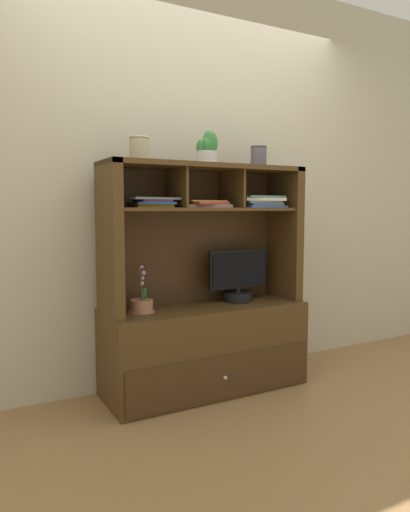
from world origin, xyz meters
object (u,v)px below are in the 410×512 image
object	(u,v)px
tv_monitor	(238,280)
potted_succulent	(207,150)
magazine_stack_left	(152,202)
media_console	(205,323)
magazine_stack_centre	(260,202)
accent_vase	(139,149)
ceramic_vase	(259,157)
potted_orchid	(142,305)
magazine_stack_right	(204,204)

from	to	relation	value
tv_monitor	potted_succulent	world-z (taller)	potted_succulent
magazine_stack_left	media_console	bearing A→B (deg)	5.04
magazine_stack_centre	accent_vase	xyz separation A→B (m)	(-0.82, 0.07, 0.31)
tv_monitor	ceramic_vase	bearing A→B (deg)	3.85
media_console	tv_monitor	bearing A→B (deg)	2.52
potted_orchid	accent_vase	world-z (taller)	accent_vase
media_console	accent_vase	xyz separation A→B (m)	(-0.43, 0.02, 1.10)
magazine_stack_right	ceramic_vase	distance (m)	0.54
tv_monitor	potted_succulent	xyz separation A→B (m)	(-0.26, -0.04, 0.84)
media_console	potted_orchid	world-z (taller)	media_console
tv_monitor	magazine_stack_centre	distance (m)	0.54
magazine_stack_left	ceramic_vase	size ratio (longest dim) A/B	2.12
media_console	potted_succulent	size ratio (longest dim) A/B	6.86
magazine_stack_left	tv_monitor	bearing A→B (deg)	3.99
tv_monitor	magazine_stack_left	distance (m)	0.82
magazine_stack_centre	potted_succulent	world-z (taller)	potted_succulent
media_console	accent_vase	size ratio (longest dim) A/B	9.79
media_console	magazine_stack_centre	size ratio (longest dim) A/B	4.52
potted_succulent	tv_monitor	bearing A→B (deg)	8.85
media_console	magazine_stack_centre	world-z (taller)	media_console
media_console	magazine_stack_right	world-z (taller)	media_console
magazine_stack_left	accent_vase	distance (m)	0.32
magazine_stack_left	magazine_stack_centre	size ratio (longest dim) A/B	0.97
accent_vase	ceramic_vase	bearing A→B (deg)	0.09
ceramic_vase	accent_vase	bearing A→B (deg)	-179.91
magazine_stack_left	potted_succulent	distance (m)	0.49
potted_succulent	magazine_stack_centre	bearing A→B (deg)	-2.84
potted_succulent	accent_vase	world-z (taller)	potted_succulent
potted_orchid	magazine_stack_left	size ratio (longest dim) A/B	0.90
magazine_stack_left	potted_orchid	bearing A→B (deg)	149.33
accent_vase	tv_monitor	bearing A→B (deg)	-0.80
ceramic_vase	potted_orchid	bearing A→B (deg)	-178.82
tv_monitor	magazine_stack_left	bearing A→B (deg)	-176.01
tv_monitor	media_console	bearing A→B (deg)	-177.48
magazine_stack_right	accent_vase	world-z (taller)	accent_vase
tv_monitor	ceramic_vase	world-z (taller)	ceramic_vase
potted_orchid	accent_vase	xyz separation A→B (m)	(0.00, 0.02, 0.93)
potted_orchid	magazine_stack_centre	distance (m)	1.04
media_console	magazine_stack_centre	bearing A→B (deg)	-7.06
magazine_stack_right	ceramic_vase	bearing A→B (deg)	4.25
tv_monitor	magazine_stack_centre	size ratio (longest dim) A/B	1.37
potted_succulent	accent_vase	distance (m)	0.43
ceramic_vase	accent_vase	size ratio (longest dim) A/B	0.99
accent_vase	media_console	bearing A→B (deg)	-2.85
magazine_stack_left	magazine_stack_right	xyz separation A→B (m)	(0.36, 0.02, -0.01)
accent_vase	magazine_stack_left	bearing A→B (deg)	-42.24
magazine_stack_right	magazine_stack_centre	bearing A→B (deg)	-5.55
potted_orchid	magazine_stack_left	bearing A→B (deg)	-30.67
media_console	potted_succulent	xyz separation A→B (m)	(0.00, -0.03, 1.11)
potted_orchid	ceramic_vase	distance (m)	1.27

